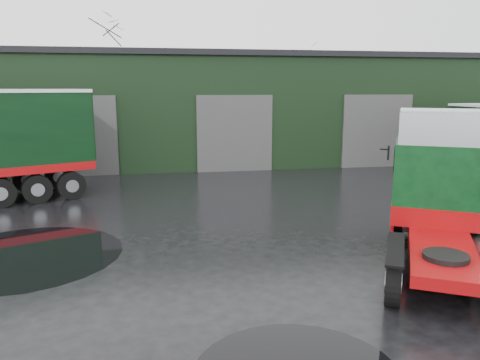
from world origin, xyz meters
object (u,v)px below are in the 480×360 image
at_px(tree_back_a, 106,83).
at_px(tree_back_b, 294,95).
at_px(hero_tractor, 444,196).
at_px(warehouse, 219,107).

distance_m(tree_back_a, tree_back_b, 16.03).
distance_m(hero_tractor, tree_back_b, 31.26).
bearing_deg(tree_back_b, tree_back_a, 180.00).
height_order(warehouse, hero_tractor, warehouse).
height_order(warehouse, tree_back_a, tree_back_a).
bearing_deg(hero_tractor, tree_back_b, 109.16).
relative_size(warehouse, tree_back_b, 4.32).
bearing_deg(tree_back_a, tree_back_b, 0.00).
bearing_deg(tree_back_a, hero_tractor, -71.13).
xyz_separation_m(warehouse, hero_tractor, (2.50, -20.71, -1.25)).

